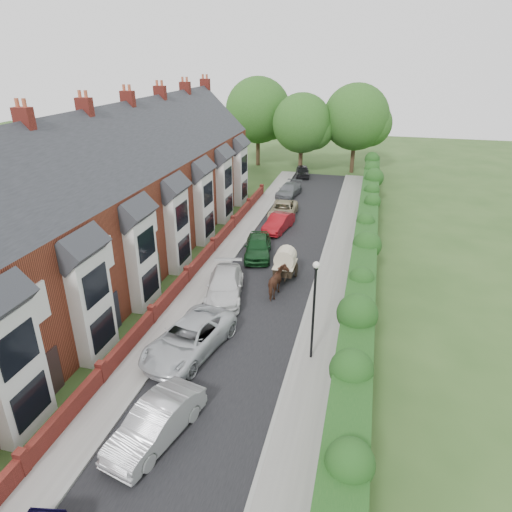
{
  "coord_description": "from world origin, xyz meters",
  "views": [
    {
      "loc": [
        5.28,
        -14.04,
        13.52
      ],
      "look_at": [
        -0.92,
        10.3,
        2.2
      ],
      "focal_mm": 32.0,
      "sensor_mm": 36.0,
      "label": 1
    }
  ],
  "objects": [
    {
      "name": "car_white",
      "position": [
        -2.46,
        8.79,
        0.74
      ],
      "size": [
        3.12,
        5.44,
        1.48
      ],
      "primitive_type": "imported",
      "rotation": [
        0.0,
        0.0,
        0.21
      ],
      "color": "silver",
      "rests_on": "ground"
    },
    {
      "name": "ground",
      "position": [
        0.0,
        0.0,
        0.0
      ],
      "size": [
        140.0,
        140.0,
        0.0
      ],
      "primitive_type": "plane",
      "color": "#2D4C1E",
      "rests_on": "ground"
    },
    {
      "name": "car_silver_b",
      "position": [
        -2.45,
        3.1,
        0.79
      ],
      "size": [
        3.73,
        6.08,
        1.57
      ],
      "primitive_type": "imported",
      "rotation": [
        0.0,
        0.0,
        -0.21
      ],
      "color": "silver",
      "rests_on": "ground"
    },
    {
      "name": "kerb_hedge_side",
      "position": [
        2.55,
        11.0,
        0.07
      ],
      "size": [
        0.18,
        58.0,
        0.13
      ],
      "primitive_type": "cube",
      "color": "gray",
      "rests_on": "ground"
    },
    {
      "name": "car_black",
      "position": [
        -2.46,
        38.35,
        0.64
      ],
      "size": [
        2.17,
        3.98,
        1.28
      ],
      "primitive_type": "imported",
      "rotation": [
        0.0,
        0.0,
        0.18
      ],
      "color": "black",
      "rests_on": "ground"
    },
    {
      "name": "car_beige",
      "position": [
        -1.9,
        23.8,
        0.67
      ],
      "size": [
        2.35,
        4.85,
        1.33
      ],
      "primitive_type": "imported",
      "rotation": [
        0.0,
        0.0,
        0.03
      ],
      "color": "tan",
      "rests_on": "ground"
    },
    {
      "name": "kerb_house_side",
      "position": [
        -3.55,
        11.0,
        0.07
      ],
      "size": [
        0.18,
        58.0,
        0.13
      ],
      "primitive_type": "cube",
      "color": "gray",
      "rests_on": "ground"
    },
    {
      "name": "pavement_house_side",
      "position": [
        -4.35,
        11.0,
        0.06
      ],
      "size": [
        1.7,
        58.0,
        0.12
      ],
      "primitive_type": "cube",
      "color": "gray",
      "rests_on": "ground"
    },
    {
      "name": "lamppost",
      "position": [
        3.4,
        4.0,
        3.3
      ],
      "size": [
        0.32,
        0.32,
        5.16
      ],
      "color": "black",
      "rests_on": "ground"
    },
    {
      "name": "terrace_row",
      "position": [
        -10.87,
        9.98,
        4.47
      ],
      "size": [
        9.05,
        40.5,
        11.5
      ],
      "color": "brown",
      "rests_on": "ground"
    },
    {
      "name": "car_green",
      "position": [
        -1.98,
        15.01,
        0.78
      ],
      "size": [
        2.69,
        4.83,
        1.55
      ],
      "primitive_type": "imported",
      "rotation": [
        0.0,
        0.0,
        0.2
      ],
      "color": "#113918",
      "rests_on": "ground"
    },
    {
      "name": "hedge",
      "position": [
        5.4,
        11.0,
        1.6
      ],
      "size": [
        2.1,
        58.0,
        2.85
      ],
      "color": "#133D15",
      "rests_on": "ground"
    },
    {
      "name": "tree_far_left",
      "position": [
        -2.65,
        40.08,
        5.71
      ],
      "size": [
        7.14,
        6.8,
        9.29
      ],
      "color": "#332316",
      "rests_on": "ground"
    },
    {
      "name": "car_red",
      "position": [
        -1.6,
        20.43,
        0.68
      ],
      "size": [
        2.13,
        4.33,
        1.37
      ],
      "primitive_type": "imported",
      "rotation": [
        0.0,
        0.0,
        -0.17
      ],
      "color": "maroon",
      "rests_on": "ground"
    },
    {
      "name": "car_silver_a",
      "position": [
        -1.6,
        -2.34,
        0.75
      ],
      "size": [
        2.64,
        4.82,
        1.51
      ],
      "primitive_type": "imported",
      "rotation": [
        0.0,
        0.0,
        -0.24
      ],
      "color": "#ADADB2",
      "rests_on": "ground"
    },
    {
      "name": "horse",
      "position": [
        0.58,
        9.71,
        0.88
      ],
      "size": [
        1.03,
        2.12,
        1.76
      ],
      "primitive_type": "imported",
      "rotation": [
        0.0,
        0.0,
        3.1
      ],
      "color": "#49281A",
      "rests_on": "ground"
    },
    {
      "name": "car_grey",
      "position": [
        -2.58,
        30.27,
        0.64
      ],
      "size": [
        2.32,
        4.61,
        1.29
      ],
      "primitive_type": "imported",
      "rotation": [
        0.0,
        0.0,
        -0.12
      ],
      "color": "slate",
      "rests_on": "ground"
    },
    {
      "name": "pavement_hedge_side",
      "position": [
        3.6,
        11.0,
        0.06
      ],
      "size": [
        2.2,
        58.0,
        0.12
      ],
      "primitive_type": "cube",
      "color": "gray",
      "rests_on": "ground"
    },
    {
      "name": "garden_wall_row",
      "position": [
        -5.35,
        10.0,
        0.46
      ],
      "size": [
        0.35,
        40.35,
        1.1
      ],
      "color": "maroon",
      "rests_on": "ground"
    },
    {
      "name": "tree_far_back",
      "position": [
        -8.59,
        43.08,
        6.62
      ],
      "size": [
        8.4,
        8.0,
        10.82
      ],
      "color": "#332316",
      "rests_on": "ground"
    },
    {
      "name": "road",
      "position": [
        -0.5,
        11.0,
        0.01
      ],
      "size": [
        6.0,
        58.0,
        0.02
      ],
      "primitive_type": "cube",
      "color": "black",
      "rests_on": "ground"
    },
    {
      "name": "horse_cart",
      "position": [
        0.58,
        11.95,
        1.25
      ],
      "size": [
        1.37,
        3.03,
        2.19
      ],
      "color": "black",
      "rests_on": "ground"
    },
    {
      "name": "tree_far_right",
      "position": [
        3.39,
        42.08,
        6.31
      ],
      "size": [
        7.98,
        7.6,
        10.31
      ],
      "color": "#332316",
      "rests_on": "ground"
    }
  ]
}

